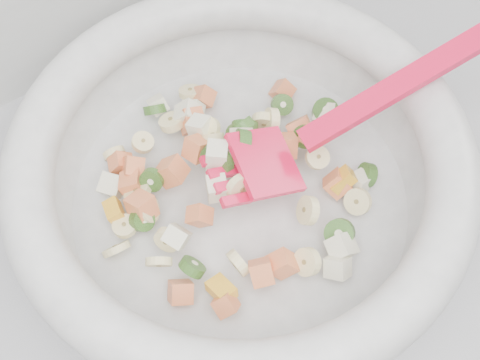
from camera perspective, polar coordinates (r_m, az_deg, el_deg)
counter at (r=1.06m, az=8.88°, el=-10.18°), size 2.00×0.60×0.90m
mixing_bowl at (r=0.55m, az=0.02°, el=0.81°), size 0.48×0.42×0.16m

